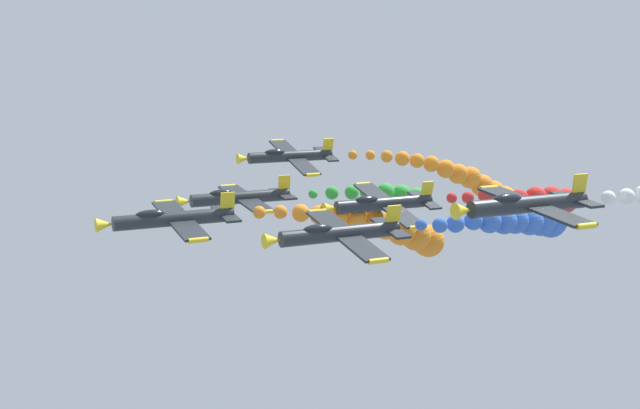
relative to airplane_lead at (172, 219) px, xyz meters
name	(u,v)px	position (x,y,z in m)	size (l,w,h in m)	color
airplane_lead	(172,219)	(0.00, 0.00, 0.00)	(9.51, 10.35, 2.73)	#23282D
smoke_trail_lead	(393,230)	(2.11, -20.36, -3.00)	(5.24, 19.93, 6.56)	orange
airplane_left_inner	(338,233)	(-8.84, -9.25, -0.32)	(9.45, 10.35, 2.95)	#23282D
smoke_trail_left_inner	(524,221)	(-7.12, -27.06, -1.23)	(4.69, 16.66, 3.38)	blue
airplane_right_inner	(239,197)	(7.91, -8.13, -0.08)	(9.55, 10.35, 2.54)	#23282D
smoke_trail_right_inner	(388,194)	(8.98, -23.98, -1.02)	(3.18, 13.75, 3.03)	green
airplane_left_outer	(382,204)	(-0.02, -17.99, -0.18)	(9.34, 10.35, 3.22)	#23282D
smoke_trail_left_outer	(538,198)	(-0.27, -34.67, -0.85)	(2.37, 14.65, 2.95)	red
airplane_right_outer	(527,204)	(-17.55, -18.17, 2.38)	(9.54, 10.35, 2.59)	#23282D
airplane_trailing	(289,156)	(16.30, -16.63, 2.38)	(9.26, 10.35, 3.35)	#23282D
smoke_trail_trailing	(491,194)	(19.96, -45.29, -3.91)	(7.99, 30.18, 11.58)	orange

